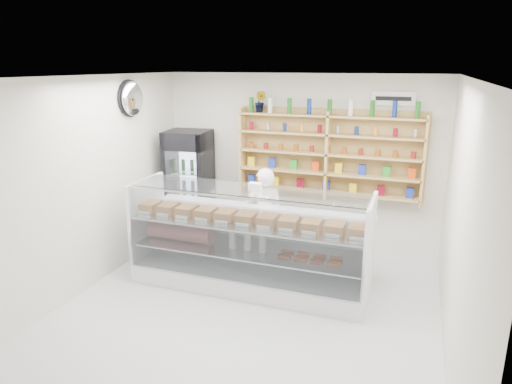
% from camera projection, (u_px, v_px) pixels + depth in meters
% --- Properties ---
extents(room, '(5.00, 5.00, 5.00)m').
position_uv_depth(room, '(242.00, 206.00, 5.11)').
color(room, '#BABABF').
rests_on(room, ground).
extents(display_counter, '(3.18, 0.95, 1.38)m').
position_uv_depth(display_counter, '(249.00, 260.00, 6.18)').
color(display_counter, white).
rests_on(display_counter, floor).
extents(shop_worker, '(0.62, 0.48, 1.51)m').
position_uv_depth(shop_worker, '(265.00, 218.00, 6.70)').
color(shop_worker, white).
rests_on(shop_worker, floor).
extents(drinks_cooler, '(0.75, 0.73, 1.89)m').
position_uv_depth(drinks_cooler, '(190.00, 187.00, 7.60)').
color(drinks_cooler, black).
rests_on(drinks_cooler, floor).
extents(wall_shelving, '(2.84, 0.28, 1.33)m').
position_uv_depth(wall_shelving, '(328.00, 154.00, 7.01)').
color(wall_shelving, tan).
rests_on(wall_shelving, back_wall).
extents(potted_plant, '(0.21, 0.19, 0.34)m').
position_uv_depth(potted_plant, '(260.00, 102.00, 7.16)').
color(potted_plant, '#1E6626').
rests_on(potted_plant, wall_shelving).
extents(security_mirror, '(0.15, 0.50, 0.50)m').
position_uv_depth(security_mirror, '(133.00, 98.00, 6.62)').
color(security_mirror, silver).
rests_on(security_mirror, left_wall).
extents(wall_sign, '(0.62, 0.03, 0.20)m').
position_uv_depth(wall_sign, '(393.00, 99.00, 6.61)').
color(wall_sign, white).
rests_on(wall_sign, back_wall).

